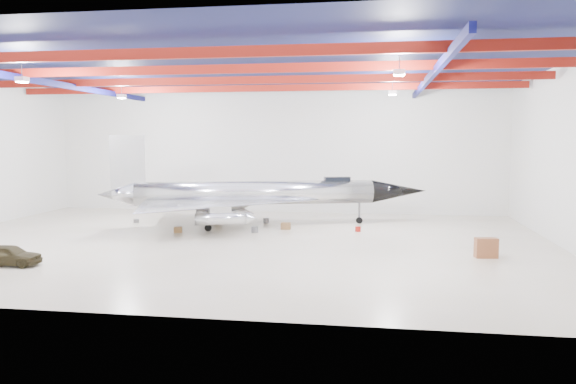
# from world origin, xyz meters

# --- Properties ---
(floor) EXTENTS (40.00, 40.00, 0.00)m
(floor) POSITION_xyz_m (0.00, 0.00, 0.00)
(floor) COLOR #BFB498
(floor) RESTS_ON ground
(wall_back) EXTENTS (40.00, 0.00, 40.00)m
(wall_back) POSITION_xyz_m (0.00, 15.00, 5.50)
(wall_back) COLOR silver
(wall_back) RESTS_ON floor
(wall_right) EXTENTS (0.00, 30.00, 30.00)m
(wall_right) POSITION_xyz_m (20.00, 0.00, 5.50)
(wall_right) COLOR silver
(wall_right) RESTS_ON floor
(ceiling) EXTENTS (40.00, 40.00, 0.00)m
(ceiling) POSITION_xyz_m (0.00, 0.00, 11.00)
(ceiling) COLOR #0A0F38
(ceiling) RESTS_ON wall_back
(ceiling_structure) EXTENTS (39.50, 29.50, 1.08)m
(ceiling_structure) POSITION_xyz_m (0.00, 0.00, 10.32)
(ceiling_structure) COLOR maroon
(ceiling_structure) RESTS_ON ceiling
(jet_aircraft) EXTENTS (24.28, 17.53, 6.77)m
(jet_aircraft) POSITION_xyz_m (0.04, 6.79, 2.22)
(jet_aircraft) COLOR silver
(jet_aircraft) RESTS_ON floor
(jeep) EXTENTS (3.28, 1.44, 1.10)m
(jeep) POSITION_xyz_m (-9.61, -8.30, 0.55)
(jeep) COLOR #332C19
(jeep) RESTS_ON floor
(desk) EXTENTS (1.26, 0.75, 1.09)m
(desk) POSITION_xyz_m (14.98, -2.48, 0.55)
(desk) COLOR brown
(desk) RESTS_ON floor
(crate_ply) EXTENTS (0.64, 0.56, 0.39)m
(crate_ply) POSITION_xyz_m (-4.63, 2.91, 0.19)
(crate_ply) COLOR olive
(crate_ply) RESTS_ON floor
(engine_drum) EXTENTS (0.52, 0.52, 0.43)m
(engine_drum) POSITION_xyz_m (0.68, 3.63, 0.22)
(engine_drum) COLOR #59595B
(engine_drum) RESTS_ON floor
(parts_bin) EXTENTS (0.67, 0.54, 0.47)m
(parts_bin) POSITION_xyz_m (2.58, 5.45, 0.23)
(parts_bin) COLOR olive
(parts_bin) RESTS_ON floor
(crate_small) EXTENTS (0.49, 0.44, 0.28)m
(crate_small) POSITION_xyz_m (-9.42, 6.75, 0.14)
(crate_small) COLOR #59595B
(crate_small) RESTS_ON floor
(tool_chest) EXTENTS (0.48, 0.48, 0.36)m
(tool_chest) POSITION_xyz_m (7.76, 5.24, 0.18)
(tool_chest) COLOR maroon
(tool_chest) RESTS_ON floor
(oil_barrel) EXTENTS (0.61, 0.54, 0.36)m
(oil_barrel) POSITION_xyz_m (-2.93, 6.93, 0.18)
(oil_barrel) COLOR olive
(oil_barrel) RESTS_ON floor
(spares_box) EXTENTS (0.48, 0.48, 0.40)m
(spares_box) POSITION_xyz_m (0.61, 8.11, 0.20)
(spares_box) COLOR #59595B
(spares_box) RESTS_ON floor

